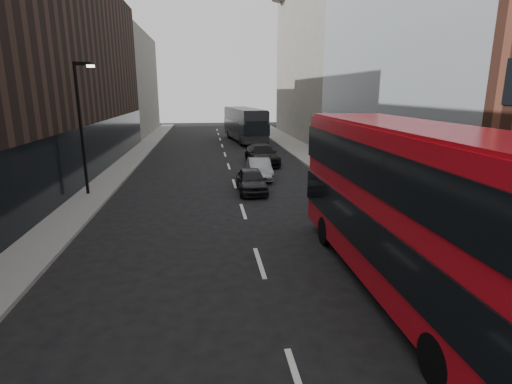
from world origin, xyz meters
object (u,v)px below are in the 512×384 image
object	(u,v)px
red_bus	(410,202)
car_a	(251,180)
car_b	(259,169)
street_lamp	(82,120)
grey_bus	(244,124)
car_c	(262,154)

from	to	relation	value
red_bus	car_a	distance (m)	12.80
car_a	car_b	size ratio (longest dim) A/B	0.98
street_lamp	grey_bus	size ratio (longest dim) A/B	0.59
car_c	red_bus	bearing A→B (deg)	-90.28
car_a	car_b	distance (m)	3.60
grey_bus	car_c	xyz separation A→B (m)	(-0.04, -14.65, -1.24)
street_lamp	car_b	xyz separation A→B (m)	(9.99, 3.33, -3.51)
red_bus	car_c	xyz separation A→B (m)	(-1.23, 21.09, -1.90)
red_bus	car_a	bearing A→B (deg)	104.06
red_bus	car_b	bearing A→B (deg)	97.75
car_c	grey_bus	bearing A→B (deg)	86.22
car_a	street_lamp	bearing A→B (deg)	179.05
street_lamp	grey_bus	bearing A→B (deg)	64.87
car_b	car_c	bearing A→B (deg)	81.40
grey_bus	car_c	world-z (taller)	grey_bus
car_a	car_b	xyz separation A→B (m)	(0.93, 3.47, -0.01)
grey_bus	red_bus	bearing A→B (deg)	-95.00
red_bus	grey_bus	world-z (taller)	red_bus
car_a	grey_bus	bearing A→B (deg)	85.35
street_lamp	car_a	xyz separation A→B (m)	(9.06, -0.14, -3.50)
grey_bus	car_c	size ratio (longest dim) A/B	2.23
street_lamp	car_b	world-z (taller)	street_lamp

